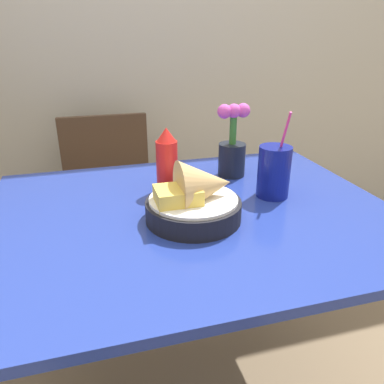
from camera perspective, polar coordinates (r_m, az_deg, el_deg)
wall_window at (r=1.97m, az=-9.59°, el=26.85°), size 7.00×0.06×2.60m
dining_table at (r=1.05m, az=0.12°, el=-7.80°), size 1.07×0.84×0.73m
chair_far_window at (r=1.78m, az=-12.45°, el=0.32°), size 0.40×0.40×0.82m
food_basket at (r=0.93m, az=0.73°, el=-1.07°), size 0.24×0.24×0.16m
ketchup_bottle at (r=1.09m, az=-3.84°, el=4.67°), size 0.06×0.06×0.19m
drink_cup at (r=1.09m, az=12.35°, el=2.81°), size 0.09×0.09×0.25m
flower_vase at (r=1.22m, az=6.15°, el=6.75°), size 0.11×0.09×0.23m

